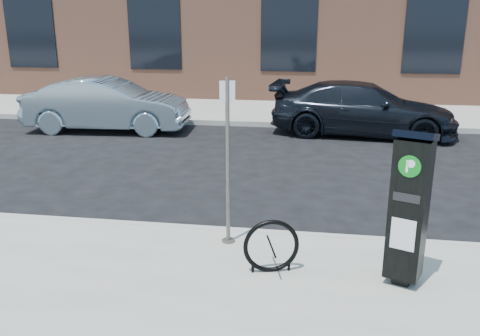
% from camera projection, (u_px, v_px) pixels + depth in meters
% --- Properties ---
extents(ground, '(120.00, 120.00, 0.00)m').
position_uv_depth(ground, '(233.00, 238.00, 7.60)').
color(ground, black).
rests_on(ground, ground).
extents(sidewalk_far, '(60.00, 12.00, 0.15)m').
position_uv_depth(sidewalk_far, '(290.00, 95.00, 20.83)').
color(sidewalk_far, gray).
rests_on(sidewalk_far, ground).
extents(curb_near, '(60.00, 0.12, 0.16)m').
position_uv_depth(curb_near, '(233.00, 234.00, 7.56)').
color(curb_near, '#9E9B93').
rests_on(curb_near, ground).
extents(curb_far, '(60.00, 0.12, 0.16)m').
position_uv_depth(curb_far, '(278.00, 125.00, 15.17)').
color(curb_far, '#9E9B93').
rests_on(curb_far, ground).
extents(parking_kiosk, '(0.54, 0.51, 1.87)m').
position_uv_depth(parking_kiosk, '(409.00, 207.00, 5.76)').
color(parking_kiosk, black).
rests_on(parking_kiosk, sidewalk_near).
extents(sign_pole, '(0.20, 0.18, 2.29)m').
position_uv_depth(sign_pole, '(228.00, 164.00, 6.80)').
color(sign_pole, '#4A4441').
rests_on(sign_pole, sidewalk_near).
extents(bike_rack, '(0.68, 0.23, 0.69)m').
position_uv_depth(bike_rack, '(271.00, 246.00, 6.20)').
color(bike_rack, black).
rests_on(bike_rack, sidewalk_near).
extents(car_silver, '(4.69, 1.91, 1.51)m').
position_uv_depth(car_silver, '(107.00, 105.00, 14.53)').
color(car_silver, '#7E92A0').
rests_on(car_silver, ground).
extents(car_dark, '(5.20, 2.51, 1.46)m').
position_uv_depth(car_dark, '(363.00, 109.00, 14.05)').
color(car_dark, black).
rests_on(car_dark, ground).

